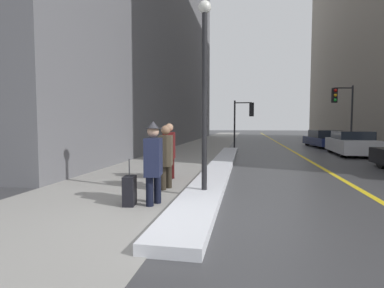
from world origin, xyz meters
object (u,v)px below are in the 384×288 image
(pedestrian_with_shoulder_bag, at_px, (169,149))
(rolling_suitcase, at_px, (130,191))
(parked_car_silver, at_px, (351,143))
(traffic_light_far, at_px, (342,104))
(pedestrian_nearside, at_px, (166,154))
(parked_car_navy, at_px, (324,139))
(lamp_post, at_px, (205,80))
(pedestrian_in_glasses, at_px, (153,160))
(traffic_light_near, at_px, (246,114))

(pedestrian_with_shoulder_bag, bearing_deg, rolling_suitcase, -9.55)
(rolling_suitcase, bearing_deg, parked_car_silver, 137.68)
(traffic_light_far, relative_size, rolling_suitcase, 4.22)
(pedestrian_nearside, height_order, parked_car_silver, pedestrian_nearside)
(pedestrian_with_shoulder_bag, bearing_deg, parked_car_navy, 143.33)
(lamp_post, bearing_deg, pedestrian_with_shoulder_bag, 123.96)
(pedestrian_with_shoulder_bag, relative_size, rolling_suitcase, 1.75)
(pedestrian_in_glasses, bearing_deg, traffic_light_near, 164.54)
(traffic_light_far, distance_m, pedestrian_with_shoulder_bag, 13.95)
(parked_car_navy, height_order, rolling_suitcase, parked_car_navy)
(parked_car_navy, bearing_deg, pedestrian_nearside, 149.93)
(lamp_post, bearing_deg, pedestrian_in_glasses, -136.93)
(pedestrian_in_glasses, bearing_deg, pedestrian_with_shoulder_bag, 179.71)
(pedestrian_nearside, relative_size, pedestrian_with_shoulder_bag, 0.97)
(parked_car_navy, bearing_deg, traffic_light_far, 178.98)
(lamp_post, relative_size, pedestrian_with_shoulder_bag, 2.59)
(parked_car_navy, distance_m, rolling_suitcase, 19.09)
(pedestrian_nearside, distance_m, parked_car_navy, 17.49)
(parked_car_silver, relative_size, rolling_suitcase, 4.78)
(parked_car_navy, bearing_deg, traffic_light_near, 112.20)
(traffic_light_far, height_order, pedestrian_nearside, traffic_light_far)
(lamp_post, relative_size, traffic_light_far, 1.07)
(traffic_light_far, relative_size, pedestrian_with_shoulder_bag, 2.41)
(traffic_light_near, bearing_deg, parked_car_silver, -28.21)
(pedestrian_nearside, distance_m, rolling_suitcase, 1.76)
(pedestrian_with_shoulder_bag, bearing_deg, pedestrian_in_glasses, -0.29)
(lamp_post, relative_size, traffic_light_near, 1.34)
(pedestrian_with_shoulder_bag, bearing_deg, lamp_post, 25.54)
(lamp_post, bearing_deg, parked_car_navy, 68.52)
(traffic_light_near, height_order, pedestrian_nearside, traffic_light_near)
(traffic_light_near, relative_size, pedestrian_in_glasses, 1.89)
(lamp_post, xyz_separation_m, parked_car_silver, (6.46, 10.67, -2.00))
(traffic_light_near, height_order, pedestrian_with_shoulder_bag, traffic_light_near)
(pedestrian_nearside, bearing_deg, pedestrian_in_glasses, -2.88)
(rolling_suitcase, bearing_deg, parked_car_navy, 147.35)
(parked_car_silver, bearing_deg, pedestrian_with_shoulder_bag, 141.33)
(traffic_light_far, xyz_separation_m, pedestrian_in_glasses, (-7.58, -14.08, -1.97))
(pedestrian_with_shoulder_bag, xyz_separation_m, rolling_suitcase, (-0.06, -2.94, -0.62))
(pedestrian_with_shoulder_bag, distance_m, rolling_suitcase, 3.00)
(pedestrian_in_glasses, bearing_deg, parked_car_silver, 138.96)
(traffic_light_near, xyz_separation_m, pedestrian_nearside, (-1.93, -12.96, -1.41))
(traffic_light_far, distance_m, pedestrian_nearside, 14.91)
(pedestrian_nearside, bearing_deg, traffic_light_near, 163.12)
(parked_car_silver, relative_size, parked_car_navy, 0.94)
(traffic_light_far, bearing_deg, parked_car_navy, -96.35)
(parked_car_navy, bearing_deg, pedestrian_with_shoulder_bag, 147.15)
(lamp_post, distance_m, traffic_light_far, 14.81)
(rolling_suitcase, bearing_deg, traffic_light_far, 142.11)
(lamp_post, xyz_separation_m, traffic_light_far, (6.66, 13.23, 0.29))
(rolling_suitcase, bearing_deg, pedestrian_nearside, 160.63)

